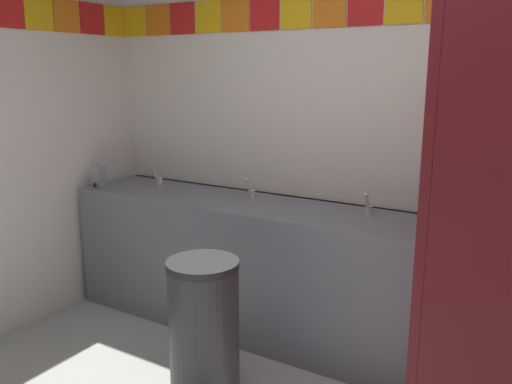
{
  "coord_description": "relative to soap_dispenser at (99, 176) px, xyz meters",
  "views": [
    {
      "loc": [
        1.02,
        -1.31,
        1.67
      ],
      "look_at": [
        -0.49,
        1.15,
        1.01
      ],
      "focal_mm": 37.13,
      "sensor_mm": 36.0,
      "label": 1
    }
  ],
  "objects": [
    {
      "name": "faucet_center",
      "position": [
        1.12,
        0.27,
        -0.03
      ],
      "size": [
        0.04,
        0.1,
        0.14
      ],
      "color": "silver",
      "rests_on": "vanity_counter"
    },
    {
      "name": "soap_dispenser",
      "position": [
        0.0,
        0.0,
        0.0
      ],
      "size": [
        0.09,
        0.09,
        0.16
      ],
      "color": "gray",
      "rests_on": "vanity_counter"
    },
    {
      "name": "vanity_counter",
      "position": [
        1.12,
        0.18,
        -0.5
      ],
      "size": [
        2.41,
        0.59,
        0.86
      ],
      "color": "slate",
      "rests_on": "ground_plane"
    },
    {
      "name": "trash_bin",
      "position": [
        1.38,
        -0.59,
        -0.57
      ],
      "size": [
        0.37,
        0.37,
        0.74
      ],
      "color": "#333338",
      "rests_on": "ground_plane"
    },
    {
      "name": "stall_divider",
      "position": [
        2.68,
        -0.44,
        0.07
      ],
      "size": [
        0.92,
        1.34,
        2.02
      ],
      "color": "maroon",
      "rests_on": "ground_plane"
    },
    {
      "name": "faucet_right",
      "position": [
        1.92,
        0.27,
        -0.03
      ],
      "size": [
        0.04,
        0.1,
        0.14
      ],
      "color": "silver",
      "rests_on": "vanity_counter"
    },
    {
      "name": "wall_back",
      "position": [
        1.89,
        0.51,
        0.36
      ],
      "size": [
        4.04,
        0.09,
        2.59
      ],
      "color": "silver",
      "rests_on": "ground_plane"
    },
    {
      "name": "faucet_left",
      "position": [
        0.32,
        0.27,
        -0.03
      ],
      "size": [
        0.04,
        0.1,
        0.14
      ],
      "color": "silver",
      "rests_on": "vanity_counter"
    }
  ]
}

